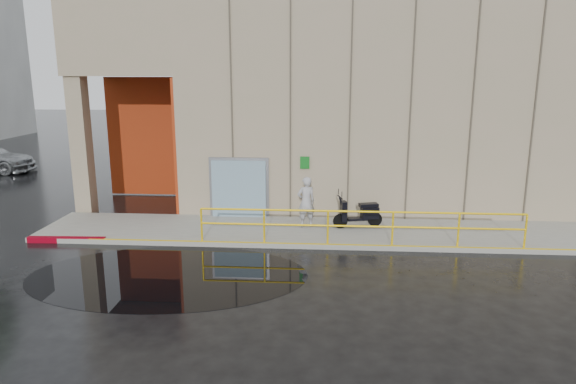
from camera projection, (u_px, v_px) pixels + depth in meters
name	position (u px, v px, depth m)	size (l,w,h in m)	color
ground	(193.00, 288.00, 12.50)	(120.00, 120.00, 0.00)	black
sidewalk	(349.00, 232.00, 16.58)	(20.00, 3.00, 0.15)	gray
building	(370.00, 95.00, 21.87)	(20.00, 10.17, 8.00)	gray
guardrail	(360.00, 227.00, 15.12)	(9.56, 0.06, 1.03)	yellow
person	(306.00, 202.00, 16.79)	(0.61, 0.40, 1.68)	#A9A8AD
scooter	(359.00, 206.00, 16.75)	(1.68, 0.89, 1.27)	black
red_curb	(66.00, 240.00, 15.81)	(2.40, 0.18, 0.18)	maroon
puddle	(168.00, 275.00, 13.27)	(7.22, 4.45, 0.01)	black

